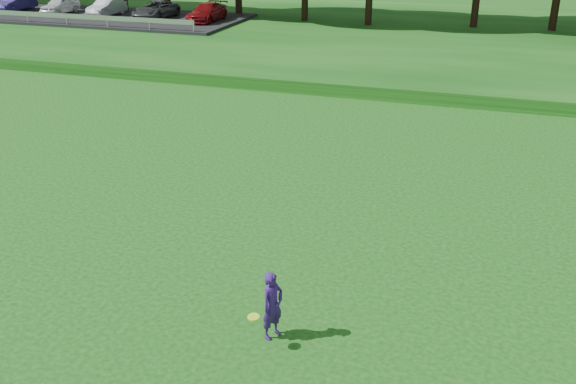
% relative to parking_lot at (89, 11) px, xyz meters
% --- Properties ---
extents(ground, '(140.00, 140.00, 0.00)m').
position_rel_parking_lot_xyz_m(ground, '(23.39, -32.82, -1.06)').
color(ground, '#0D4810').
rests_on(ground, ground).
extents(berm, '(130.00, 30.00, 0.60)m').
position_rel_parking_lot_xyz_m(berm, '(23.39, 1.18, -0.76)').
color(berm, '#0D4810').
rests_on(berm, ground).
extents(walking_path, '(130.00, 1.60, 0.04)m').
position_rel_parking_lot_xyz_m(walking_path, '(23.39, -12.82, -1.04)').
color(walking_path, gray).
rests_on(walking_path, ground).
extents(parking_lot, '(24.00, 9.00, 1.38)m').
position_rel_parking_lot_xyz_m(parking_lot, '(0.00, 0.00, 0.00)').
color(parking_lot, black).
rests_on(parking_lot, berm).
extents(woman, '(0.58, 0.90, 1.41)m').
position_rel_parking_lot_xyz_m(woman, '(25.39, -31.53, -0.35)').
color(woman, '#371972').
rests_on(woman, ground).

